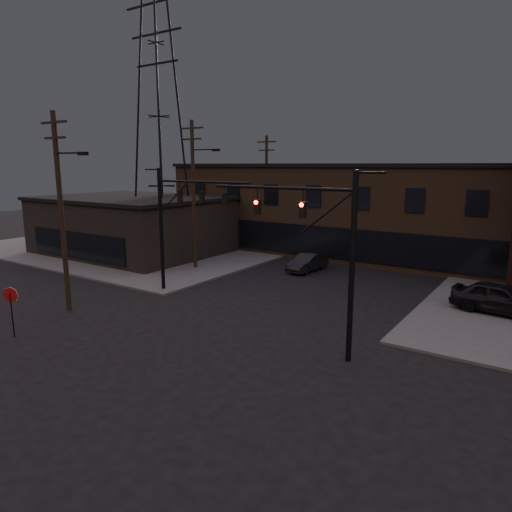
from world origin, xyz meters
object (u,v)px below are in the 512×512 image
Objects in this scene: traffic_signal_far at (175,216)px; parked_car_lot_a at (500,298)px; traffic_signal_near at (327,244)px; car_crossing at (307,262)px; stop_sign at (11,300)px.

traffic_signal_far is 19.41m from parked_car_lot_a.
car_crossing is at bearing 120.27° from traffic_signal_near.
traffic_signal_near is at bearing 156.91° from parked_car_lot_a.
car_crossing is at bearing 81.17° from parked_car_lot_a.
traffic_signal_near and traffic_signal_far have the same top height.
traffic_signal_far reaches higher than parked_car_lot_a.
traffic_signal_near reaches higher than car_crossing.
traffic_signal_far is 1.60× the size of parked_car_lot_a.
parked_car_lot_a reaches higher than car_crossing.
traffic_signal_near reaches higher than stop_sign.
car_crossing is at bearing 75.54° from stop_sign.
stop_sign is (-1.28, -9.99, -3.17)m from traffic_signal_far.
parked_car_lot_a is (5.71, 10.17, -3.93)m from traffic_signal_near.
traffic_signal_far is 3.23× the size of stop_sign.
traffic_signal_far is at bearing 163.83° from traffic_signal_near.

